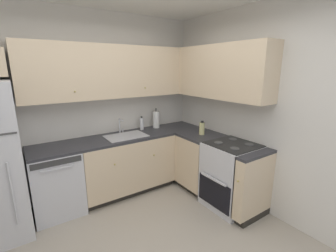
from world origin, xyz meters
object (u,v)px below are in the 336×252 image
dishwasher (56,182)px  paper_towel_roll (156,119)px  oven_range (231,175)px  oil_bottle (202,128)px  soap_bottle (142,124)px

dishwasher → paper_towel_roll: 1.75m
oven_range → oil_bottle: bearing=91.8°
soap_bottle → paper_towel_roll: (0.26, -0.02, 0.04)m
oven_range → oil_bottle: (-0.02, 0.60, 0.54)m
soap_bottle → oil_bottle: 0.99m
oven_range → paper_towel_roll: (-0.38, 1.34, 0.58)m
soap_bottle → paper_towel_roll: paper_towel_roll is taller
dishwasher → oven_range: oven_range is taller
dishwasher → soap_bottle: (1.37, 0.18, 0.56)m
soap_bottle → paper_towel_roll: size_ratio=0.65×
soap_bottle → oil_bottle: (0.63, -0.76, -0.00)m
paper_towel_roll → oil_bottle: (0.36, -0.74, -0.05)m
soap_bottle → oil_bottle: bearing=-50.6°
dishwasher → oven_range: (2.02, -1.18, 0.02)m
oil_bottle → oven_range: bearing=-88.2°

